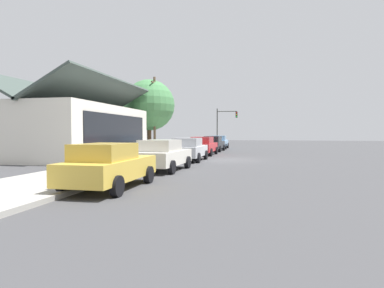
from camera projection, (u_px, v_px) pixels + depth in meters
The scene contains 13 objects.
ground_plane at pixel (229, 160), 23.42m from camera, with size 120.00×120.00×0.00m, color #424244.
sidewalk_curb at pixel (155, 157), 24.59m from camera, with size 60.00×4.20×0.16m, color #A3A099.
car_mustard at pixel (109, 165), 11.32m from camera, with size 4.52×2.03×1.59m.
car_ivory at pixel (162, 155), 16.69m from camera, with size 4.43×2.25×1.59m.
car_silver at pixel (189, 149), 22.42m from camera, with size 4.60×2.10×1.59m.
car_cherry at pixel (203, 146), 28.21m from camera, with size 4.51×2.10×1.59m.
car_charcoal at pixel (213, 144), 33.91m from camera, with size 4.82×2.02×1.59m.
car_skyblue at pixel (219, 142), 39.44m from camera, with size 4.68×2.00×1.59m.
storefront_building at pixel (76, 130), 25.53m from camera, with size 13.08×7.50×6.03m.
shade_tree at pixel (149, 105), 33.63m from camera, with size 5.25×5.25×7.41m.
traffic_light_main at pixel (225, 121), 43.84m from camera, with size 0.37×2.79×5.20m.
utility_pole_wooden at pixel (155, 113), 32.57m from camera, with size 1.80×0.24×7.50m.
fire_hydrant_red at pixel (192, 148), 30.98m from camera, with size 0.22×0.22×0.71m.
Camera 1 is at (-23.41, -2.28, 1.96)m, focal length 30.51 mm.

